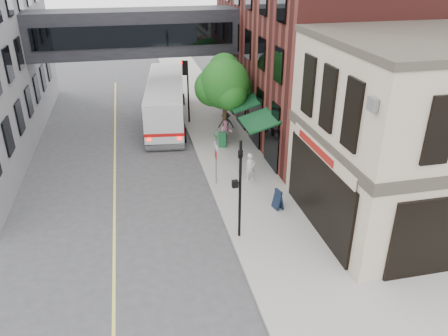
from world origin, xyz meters
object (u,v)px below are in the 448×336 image
pedestrian_c (226,124)px  newspaper_box (223,140)px  bus (166,99)px  pedestrian_a (250,167)px  pedestrian_b (226,132)px  sandwich_board (278,199)px

pedestrian_c → newspaper_box: bearing=-93.0°
bus → newspaper_box: bearing=-63.3°
pedestrian_a → pedestrian_c: bearing=74.2°
pedestrian_b → pedestrian_a: bearing=-77.2°
newspaper_box → sandwich_board: size_ratio=0.97×
pedestrian_b → newspaper_box: bearing=-115.2°
bus → newspaper_box: bus is taller
pedestrian_b → sandwich_board: pedestrian_b is taller
bus → sandwich_board: (3.98, -13.97, -1.09)m
pedestrian_a → pedestrian_b: 5.37m
pedestrian_b → newspaper_box: (-0.34, -0.45, -0.31)m
pedestrian_a → bus: bearing=93.4°
pedestrian_c → newspaper_box: 1.97m
pedestrian_a → newspaper_box: (-0.45, 4.92, -0.31)m
pedestrian_a → sandwich_board: size_ratio=1.60×
pedestrian_c → sandwich_board: 9.88m
newspaper_box → pedestrian_c: bearing=90.7°
bus → pedestrian_c: bus is taller
pedestrian_b → sandwich_board: bearing=-74.1°
pedestrian_b → newspaper_box: 0.64m
newspaper_box → sandwich_board: sandwich_board is taller
pedestrian_a → sandwich_board: bearing=-94.4°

